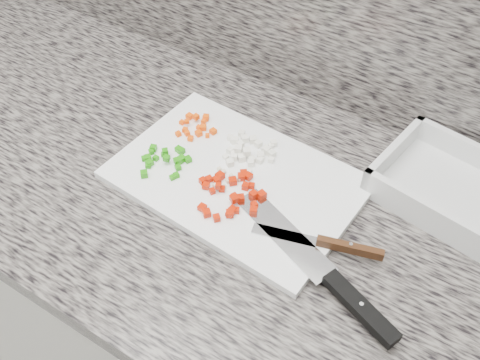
% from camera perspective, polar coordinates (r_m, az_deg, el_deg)
% --- Properties ---
extents(cabinet, '(3.92, 0.62, 0.86)m').
position_cam_1_polar(cabinet, '(1.32, -3.86, -13.25)').
color(cabinet, silver).
rests_on(cabinet, ground).
extents(countertop, '(3.96, 0.64, 0.04)m').
position_cam_1_polar(countertop, '(0.96, -5.20, 0.15)').
color(countertop, slate).
rests_on(countertop, cabinet).
extents(cutting_board, '(0.43, 0.30, 0.01)m').
position_cam_1_polar(cutting_board, '(0.91, -0.40, 0.13)').
color(cutting_board, white).
rests_on(cutting_board, countertop).
extents(carrot_pile, '(0.07, 0.08, 0.02)m').
position_cam_1_polar(carrot_pile, '(1.00, -4.63, 5.79)').
color(carrot_pile, '#FD5005').
rests_on(carrot_pile, cutting_board).
extents(onion_pile, '(0.10, 0.10, 0.02)m').
position_cam_1_polar(onion_pile, '(0.94, 0.79, 3.18)').
color(onion_pile, white).
rests_on(onion_pile, cutting_board).
extents(green_pepper_pile, '(0.09, 0.09, 0.02)m').
position_cam_1_polar(green_pepper_pile, '(0.94, -8.00, 2.18)').
color(green_pepper_pile, '#238E0C').
rests_on(green_pepper_pile, cutting_board).
extents(red_pepper_pile, '(0.12, 0.12, 0.02)m').
position_cam_1_polar(red_pepper_pile, '(0.88, -0.93, -1.38)').
color(red_pepper_pile, '#BD1A02').
rests_on(red_pepper_pile, cutting_board).
extents(garlic_pile, '(0.05, 0.05, 0.01)m').
position_cam_1_polar(garlic_pile, '(0.90, -1.69, -0.05)').
color(garlic_pile, beige).
rests_on(garlic_pile, cutting_board).
extents(chef_knife, '(0.32, 0.15, 0.02)m').
position_cam_1_polar(chef_knife, '(0.79, 9.79, -10.49)').
color(chef_knife, silver).
rests_on(chef_knife, cutting_board).
extents(paring_knife, '(0.20, 0.07, 0.02)m').
position_cam_1_polar(paring_knife, '(0.82, 9.88, -6.80)').
color(paring_knife, silver).
rests_on(paring_knife, cutting_board).
extents(tray, '(0.28, 0.22, 0.05)m').
position_cam_1_polar(tray, '(0.95, 22.18, -1.25)').
color(tray, silver).
rests_on(tray, countertop).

